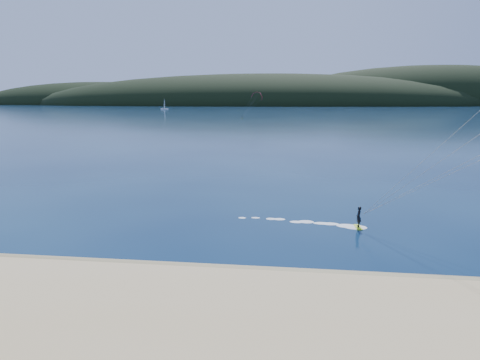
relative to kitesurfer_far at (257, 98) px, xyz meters
name	(u,v)px	position (x,y,z in m)	size (l,w,h in m)	color
ground	(181,308)	(13.19, -208.59, -11.46)	(1800.00, 1800.00, 0.00)	#071A39
wet_sand	(200,272)	(13.19, -204.09, -11.41)	(220.00, 2.50, 0.10)	olive
headland	(288,105)	(13.82, 536.70, -11.46)	(1200.00, 310.00, 140.00)	black
kitesurfer_far	(257,98)	(0.00, 0.00, 0.00)	(12.34, 5.01, 14.48)	#C4EA1B
sailboat	(164,109)	(-114.89, 198.89, -10.63)	(8.03, 5.51, 11.26)	white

